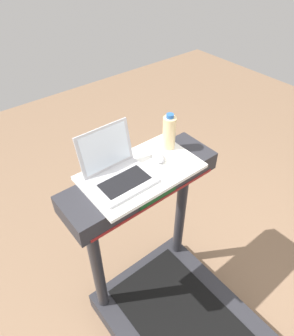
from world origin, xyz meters
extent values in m
cylinder|color=#28282D|center=(-0.34, 0.70, 0.59)|extent=(0.07, 0.07, 0.87)
cylinder|color=#28282D|center=(0.34, 0.70, 0.59)|extent=(0.07, 0.07, 0.87)
cube|color=#28282D|center=(0.00, 0.70, 1.08)|extent=(0.90, 0.28, 0.11)
cube|color=#0C3F19|center=(0.00, 0.56, 1.08)|extent=(0.24, 0.01, 0.06)
cube|color=maroon|center=(0.00, 0.56, 1.03)|extent=(0.81, 0.00, 0.02)
cube|color=white|center=(0.00, 0.70, 1.14)|extent=(0.62, 0.37, 0.02)
cube|color=#B7B7BC|center=(-0.13, 0.68, 1.16)|extent=(0.30, 0.23, 0.02)
cube|color=black|center=(-0.13, 0.67, 1.17)|extent=(0.25, 0.13, 0.00)
cube|color=#B7B7BC|center=(-0.13, 0.82, 1.28)|extent=(0.30, 0.06, 0.23)
cube|color=white|center=(-0.13, 0.82, 1.28)|extent=(0.26, 0.04, 0.20)
ellipsoid|color=#B2B2B7|center=(0.13, 0.71, 1.17)|extent=(0.09, 0.11, 0.03)
cylinder|color=beige|center=(0.25, 0.76, 1.25)|extent=(0.07, 0.07, 0.19)
cylinder|color=#2659A5|center=(0.25, 0.76, 1.36)|extent=(0.04, 0.04, 0.02)
camera|label=1|loc=(-0.73, -0.27, 2.21)|focal=32.78mm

